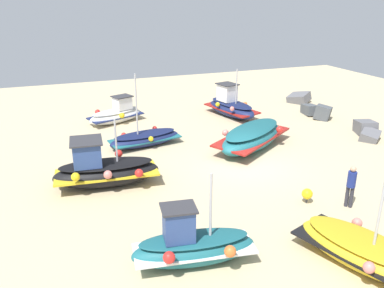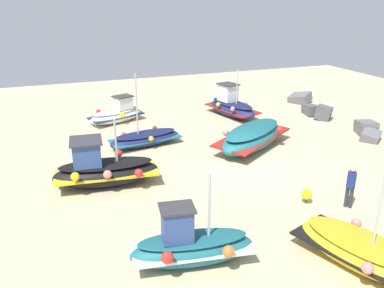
# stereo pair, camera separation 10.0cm
# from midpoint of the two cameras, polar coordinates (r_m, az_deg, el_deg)

# --- Properties ---
(ground_plane) EXTENTS (44.33, 44.33, 0.00)m
(ground_plane) POSITION_cam_midpoint_polar(r_m,az_deg,el_deg) (19.29, 7.30, -2.93)
(ground_plane) COLOR #C6B289
(fishing_boat_0) EXTENTS (4.35, 2.83, 3.06)m
(fishing_boat_0) POSITION_cam_midpoint_polar(r_m,az_deg,el_deg) (13.37, 22.51, -13.59)
(fishing_boat_0) COLOR gold
(fishing_boat_0) RESTS_ON ground_plane
(fishing_boat_1) EXTENTS (4.47, 5.44, 1.18)m
(fishing_boat_1) POSITION_cam_midpoint_polar(r_m,az_deg,el_deg) (21.27, 8.33, 1.01)
(fishing_boat_1) COLOR #1E6670
(fishing_boat_1) RESTS_ON ground_plane
(fishing_boat_2) EXTENTS (2.48, 4.53, 2.89)m
(fishing_boat_2) POSITION_cam_midpoint_polar(r_m,az_deg,el_deg) (17.30, -12.40, -3.56)
(fishing_boat_2) COLOR black
(fishing_boat_2) RESTS_ON ground_plane
(fishing_boat_3) EXTENTS (1.97, 3.88, 2.90)m
(fishing_boat_3) POSITION_cam_midpoint_polar(r_m,az_deg,el_deg) (12.34, -0.17, -14.08)
(fishing_boat_3) COLOR #1E6670
(fishing_boat_3) RESTS_ON ground_plane
(fishing_boat_4) EXTENTS (4.43, 2.46, 3.20)m
(fishing_boat_4) POSITION_cam_midpoint_polar(r_m,az_deg,el_deg) (26.85, 5.36, 5.34)
(fishing_boat_4) COLOR navy
(fishing_boat_4) RESTS_ON ground_plane
(fishing_boat_5) EXTENTS (1.96, 4.06, 3.90)m
(fishing_boat_5) POSITION_cam_midpoint_polar(r_m,az_deg,el_deg) (21.56, -6.74, 0.77)
(fishing_boat_5) COLOR navy
(fishing_boat_5) RESTS_ON ground_plane
(fishing_boat_6) EXTENTS (2.41, 3.81, 1.66)m
(fishing_boat_6) POSITION_cam_midpoint_polar(r_m,az_deg,el_deg) (25.79, -10.65, 4.19)
(fishing_boat_6) COLOR white
(fishing_boat_6) RESTS_ON ground_plane
(person_walking) EXTENTS (0.32, 0.32, 1.66)m
(person_walking) POSITION_cam_midpoint_polar(r_m,az_deg,el_deg) (16.21, 21.30, -5.23)
(person_walking) COLOR #2D2D38
(person_walking) RESTS_ON ground_plane
(mooring_buoy_0) EXTENTS (0.42, 0.42, 0.60)m
(mooring_buoy_0) POSITION_cam_midpoint_polar(r_m,az_deg,el_deg) (16.23, 15.71, -6.78)
(mooring_buoy_0) COLOR #3F3F42
(mooring_buoy_0) RESTS_ON ground_plane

